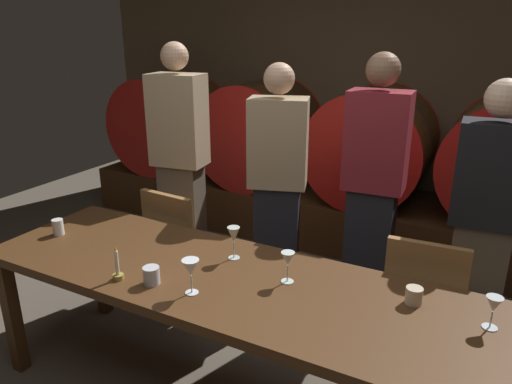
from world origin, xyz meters
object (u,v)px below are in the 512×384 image
object	(u,v)px
wine_glass_far_left	(234,236)
wine_glass_center_left	(191,269)
chair_right	(423,302)
wine_glass_center_right	(288,260)
wine_barrel_left	(261,133)
chair_left	(179,244)
wine_barrel_right	(510,160)
cup_right	(414,296)
guest_center_left	(277,188)
candle_center	(118,271)
guest_center_right	(373,188)
dining_table	(232,290)
cup_left	(58,227)
wine_barrel_center	(373,145)
wine_barrel_far_left	(171,123)
guest_far_left	(180,166)
cup_center	(151,275)
wine_glass_far_right	(494,306)
guest_far_right	(484,223)

from	to	relation	value
wine_glass_far_left	wine_glass_center_left	bearing A→B (deg)	-89.20
chair_right	wine_glass_center_right	world-z (taller)	wine_glass_center_right
wine_barrel_left	chair_left	bearing A→B (deg)	-82.06
chair_right	wine_barrel_right	bearing A→B (deg)	-103.77
wine_glass_center_left	cup_right	size ratio (longest dim) A/B	2.19
guest_center_left	candle_center	bearing A→B (deg)	62.43
guest_center_right	wine_glass_center_left	size ratio (longest dim) A/B	10.59
wine_glass_far_left	wine_glass_center_right	size ratio (longest dim) A/B	1.13
dining_table	cup_left	xyz separation A→B (m)	(-1.13, -0.04, 0.12)
wine_glass_center_left	wine_glass_center_right	distance (m)	0.45
wine_barrel_center	cup_left	distance (m)	2.62
wine_barrel_right	wine_glass_center_left	size ratio (longest dim) A/B	5.94
wine_glass_far_left	chair_left	bearing A→B (deg)	147.07
wine_barrel_center	chair_right	xyz separation A→B (m)	(0.74, -1.63, -0.43)
dining_table	cup_right	size ratio (longest dim) A/B	35.08
wine_barrel_far_left	wine_barrel_center	size ratio (longest dim) A/B	1.00
guest_far_left	cup_left	world-z (taller)	guest_far_left
wine_barrel_far_left	wine_barrel_right	xyz separation A→B (m)	(3.22, 0.00, 0.00)
guest_far_left	dining_table	bearing A→B (deg)	127.77
cup_center	guest_center_right	bearing A→B (deg)	65.46
wine_barrel_far_left	chair_right	distance (m)	3.36
guest_center_left	chair_right	bearing A→B (deg)	142.00
dining_table	wine_barrel_left	bearing A→B (deg)	114.16
wine_glass_center_left	cup_center	xyz separation A→B (m)	(-0.21, -0.02, -0.08)
chair_left	candle_center	world-z (taller)	candle_center
chair_left	wine_glass_far_right	size ratio (longest dim) A/B	6.31
wine_barrel_far_left	wine_glass_far_right	distance (m)	3.88
chair_left	guest_center_left	distance (m)	0.77
dining_table	cup_left	bearing A→B (deg)	-178.12
chair_right	guest_center_left	xyz separation A→B (m)	(-1.05, 0.38, 0.37)
wine_glass_center_right	chair_right	bearing A→B (deg)	46.30
wine_barrel_right	cup_left	world-z (taller)	wine_barrel_right
guest_center_right	wine_glass_far_right	xyz separation A→B (m)	(0.76, -1.07, -0.04)
chair_left	wine_glass_far_left	xyz separation A→B (m)	(0.70, -0.46, 0.39)
chair_left	cup_left	xyz separation A→B (m)	(-0.34, -0.67, 0.31)
guest_center_left	wine_glass_far_left	distance (m)	0.87
wine_barrel_left	wine_barrel_right	distance (m)	2.14
wine_barrel_right	wine_barrel_left	bearing A→B (deg)	180.00
guest_center_right	cup_center	xyz separation A→B (m)	(-0.65, -1.42, -0.10)
cup_right	guest_center_right	bearing A→B (deg)	113.98
guest_far_right	wine_glass_center_left	bearing A→B (deg)	46.35
chair_right	wine_glass_center_right	distance (m)	0.88
chair_left	cup_left	distance (m)	0.81
wine_glass_far_left	wine_glass_center_right	xyz separation A→B (m)	(0.34, -0.09, -0.01)
wine_barrel_left	dining_table	size ratio (longest dim) A/B	0.37
wine_barrel_far_left	guest_center_left	distance (m)	2.24
wine_barrel_far_left	cup_left	world-z (taller)	wine_barrel_far_left
guest_center_left	cup_left	bearing A→B (deg)	32.37
wine_barrel_left	chair_left	xyz separation A→B (m)	(0.23, -1.66, -0.43)
candle_center	wine_barrel_center	bearing A→B (deg)	78.43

